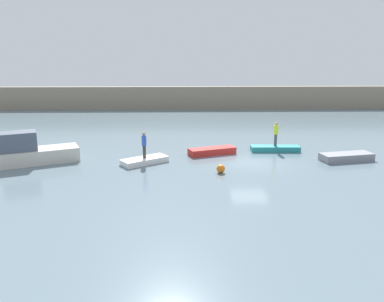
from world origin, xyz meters
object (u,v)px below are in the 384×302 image
rowboat_white (145,161)px  person_blue_shirt (144,143)px  motorboat (30,152)px  mooring_buoy (221,169)px  rowboat_red (212,151)px  rowboat_teal (275,148)px  rowboat_grey (346,157)px  person_hiviz_shirt (276,133)px

rowboat_white → person_blue_shirt: 1.21m
motorboat → mooring_buoy: bearing=-11.1°
rowboat_red → rowboat_teal: rowboat_red is taller
rowboat_teal → rowboat_grey: bearing=-30.6°
motorboat → person_hiviz_shirt: (17.54, 2.96, 0.64)m
person_hiviz_shirt → rowboat_teal: bearing=0.0°
person_blue_shirt → motorboat: bearing=178.3°
motorboat → rowboat_teal: 17.80m
rowboat_white → rowboat_red: (4.81, 2.35, 0.06)m
rowboat_teal → mooring_buoy: size_ratio=6.90×
motorboat → rowboat_grey: motorboat is taller
person_hiviz_shirt → mooring_buoy: (-4.76, -5.48, -1.18)m
rowboat_white → mooring_buoy: mooring_buoy is taller
rowboat_teal → rowboat_white: bearing=-160.0°
rowboat_grey → person_blue_shirt: person_blue_shirt is taller
rowboat_red → rowboat_white: bearing=-173.6°
person_blue_shirt → mooring_buoy: 5.60m
rowboat_red → person_blue_shirt: 5.47m
person_blue_shirt → mooring_buoy: bearing=-24.7°
rowboat_red → rowboat_teal: size_ratio=0.94×
rowboat_grey → mooring_buoy: bearing=-174.9°
rowboat_white → person_hiviz_shirt: size_ratio=1.72×
person_blue_shirt → mooring_buoy: person_blue_shirt is taller
mooring_buoy → person_hiviz_shirt: bearing=49.0°
person_hiviz_shirt → mooring_buoy: person_hiviz_shirt is taller
mooring_buoy → motorboat: bearing=168.9°
rowboat_red → rowboat_teal: (4.94, 0.83, -0.04)m
motorboat → rowboat_red: (12.60, 2.13, -0.56)m
rowboat_teal → mooring_buoy: 7.26m
motorboat → rowboat_grey: bearing=0.4°
motorboat → rowboat_red: motorboat is taller
rowboat_grey → person_blue_shirt: bearing=170.3°
motorboat → person_blue_shirt: motorboat is taller
person_hiviz_shirt → person_blue_shirt: bearing=-161.9°
motorboat → rowboat_red: bearing=9.6°
rowboat_red → person_hiviz_shirt: bearing=-10.0°
rowboat_teal → person_blue_shirt: (-9.75, -3.19, 1.20)m
mooring_buoy → person_blue_shirt: bearing=155.3°
rowboat_grey → person_blue_shirt: 14.18m
rowboat_teal → mooring_buoy: bearing=-129.1°
motorboat → person_hiviz_shirt: person_hiviz_shirt is taller
rowboat_teal → person_hiviz_shirt: person_hiviz_shirt is taller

